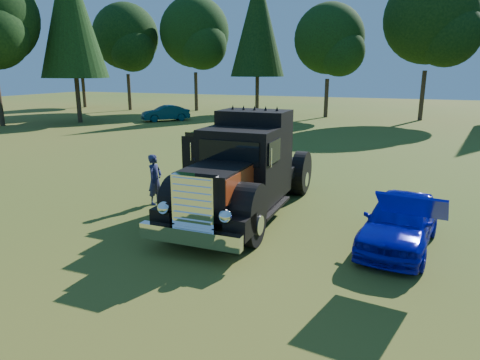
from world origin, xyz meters
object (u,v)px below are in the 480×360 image
hotrod_coupe (400,221)px  diamond_t_truck (244,173)px  spectator_near (155,179)px  distant_teal_car (166,113)px  spectator_far (200,181)px

hotrod_coupe → diamond_t_truck: bearing=169.6°
spectator_near → distant_teal_car: (-11.93, 20.18, -0.15)m
hotrod_coupe → spectator_near: size_ratio=2.62×
spectator_far → diamond_t_truck: bearing=-50.2°
hotrod_coupe → distant_teal_car: size_ratio=1.07×
hotrod_coupe → distant_teal_car: 28.45m
spectator_far → distant_teal_car: bearing=85.3°
hotrod_coupe → distant_teal_car: (-19.26, 20.94, -0.01)m
diamond_t_truck → distant_teal_car: size_ratio=1.82×
diamond_t_truck → distant_teal_car: diamond_t_truck is taller
spectator_near → distant_teal_car: size_ratio=0.41×
diamond_t_truck → spectator_far: size_ratio=4.43×
hotrod_coupe → distant_teal_car: hotrod_coupe is taller
diamond_t_truck → spectator_far: bearing=168.5°
diamond_t_truck → hotrod_coupe: (4.34, -0.80, -0.63)m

